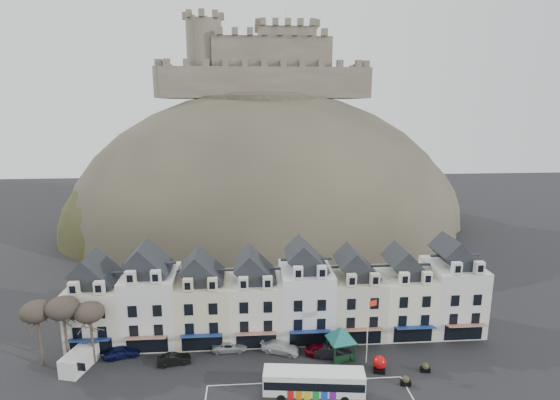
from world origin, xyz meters
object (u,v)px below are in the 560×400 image
at_px(car_silver, 230,346).
at_px(car_charcoal, 333,352).
at_px(red_buoy, 379,364).
at_px(car_maroon, 323,350).
at_px(bus_shelter, 341,334).
at_px(car_white, 280,347).
at_px(bus, 314,382).
at_px(white_van, 79,360).
at_px(car_navy, 122,352).
at_px(flagpole, 368,327).
at_px(car_black, 174,359).

height_order(car_silver, car_charcoal, car_charcoal).
distance_m(red_buoy, car_maroon, 7.05).
bearing_deg(bus_shelter, car_white, 157.20).
height_order(bus, car_white, bus).
relative_size(bus, bus_shelter, 1.74).
relative_size(bus_shelter, car_charcoal, 1.37).
height_order(white_van, car_charcoal, white_van).
bearing_deg(bus_shelter, red_buoy, -50.09).
xyz_separation_m(white_van, car_white, (23.92, 1.60, -0.41)).
bearing_deg(car_maroon, car_white, 90.97).
bearing_deg(car_white, car_navy, 110.76).
bearing_deg(bus, car_charcoal, 70.51).
xyz_separation_m(bus_shelter, flagpole, (2.94, -1.37, 1.56)).
height_order(car_black, car_maroon, car_maroon).
xyz_separation_m(car_black, car_maroon, (18.14, 0.40, 0.10)).
bearing_deg(white_van, car_white, 18.33).
bearing_deg(car_charcoal, white_van, 102.54).
relative_size(bus, car_navy, 2.58).
bearing_deg(car_maroon, car_black, 105.21).
bearing_deg(white_van, bus_shelter, 14.51).
bearing_deg(car_navy, bus_shelter, -108.35).
xyz_separation_m(car_maroon, car_charcoal, (1.20, -0.40, 0.00)).
bearing_deg(car_charcoal, car_navy, 98.16).
distance_m(bus_shelter, car_navy, 27.12).
bearing_deg(red_buoy, car_charcoal, 146.28).
relative_size(red_buoy, car_white, 0.40).
height_order(car_black, car_white, car_white).
xyz_separation_m(car_white, car_maroon, (5.20, -1.20, 0.04)).
height_order(flagpole, car_navy, flagpole).
distance_m(flagpole, car_navy, 30.33).
distance_m(bus_shelter, white_van, 31.32).
distance_m(bus, car_charcoal, 7.93).
bearing_deg(flagpole, bus, -142.33).
xyz_separation_m(car_silver, car_charcoal, (12.78, -2.50, 0.14)).
relative_size(car_navy, car_black, 1.08).
relative_size(bus_shelter, flagpole, 0.76).
relative_size(red_buoy, car_maroon, 0.44).
xyz_separation_m(car_navy, car_white, (19.60, -0.39, -0.01)).
bearing_deg(car_white, bus, -139.53).
xyz_separation_m(bus, flagpole, (7.37, 5.69, 3.04)).
relative_size(car_silver, car_charcoal, 0.94).
bearing_deg(white_van, car_maroon, 15.30).
distance_m(car_navy, car_charcoal, 26.08).
bearing_deg(car_navy, car_black, -120.79).
xyz_separation_m(white_van, car_charcoal, (30.32, 0.00, -0.37)).
xyz_separation_m(car_black, car_white, (12.94, 1.60, 0.06)).
bearing_deg(white_van, flagpole, 12.20).
bearing_deg(car_silver, car_black, 109.95).
height_order(car_silver, car_maroon, car_maroon).
height_order(red_buoy, car_black, red_buoy).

